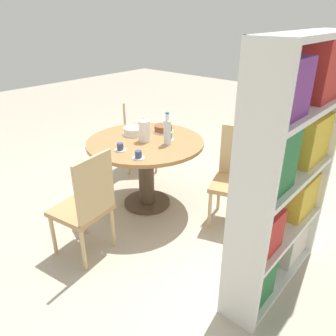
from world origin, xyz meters
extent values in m
plane|color=#B2A893|center=(0.00, 0.00, 0.00)|extent=(14.00, 14.00, 0.00)
cylinder|color=#473828|center=(0.00, 0.00, 0.01)|extent=(0.51, 0.51, 0.03)
cylinder|color=#473828|center=(0.00, 0.00, 0.37)|extent=(0.17, 0.17, 0.68)
cylinder|color=#9E7042|center=(0.00, 0.00, 0.73)|extent=(1.20, 1.20, 0.04)
cylinder|color=tan|center=(0.78, -0.06, 0.20)|extent=(0.03, 0.03, 0.40)
cylinder|color=tan|center=(1.14, -0.01, 0.20)|extent=(0.03, 0.03, 0.40)
cylinder|color=tan|center=(0.73, 0.29, 0.20)|extent=(0.03, 0.03, 0.40)
cylinder|color=tan|center=(1.08, 0.35, 0.20)|extent=(0.03, 0.03, 0.40)
cube|color=tan|center=(0.93, 0.14, 0.42)|extent=(0.48, 0.48, 0.04)
cube|color=tan|center=(0.90, 0.34, 0.70)|extent=(0.40, 0.09, 0.51)
cylinder|color=tan|center=(-0.08, 0.78, 0.20)|extent=(0.03, 0.03, 0.40)
cylinder|color=tan|center=(-0.19, 1.12, 0.20)|extent=(0.03, 0.03, 0.40)
cylinder|color=tan|center=(-0.42, 0.66, 0.20)|extent=(0.03, 0.03, 0.40)
cylinder|color=tan|center=(-0.53, 1.00, 0.20)|extent=(0.03, 0.03, 0.40)
cube|color=tan|center=(-0.31, 0.89, 0.42)|extent=(0.53, 0.53, 0.04)
cube|color=tan|center=(-0.49, 0.83, 0.70)|extent=(0.15, 0.39, 0.51)
cylinder|color=tan|center=(-0.64, -0.46, 0.20)|extent=(0.03, 0.03, 0.40)
cylinder|color=tan|center=(-0.87, -0.73, 0.20)|extent=(0.03, 0.03, 0.40)
cylinder|color=tan|center=(-0.37, -0.69, 0.20)|extent=(0.03, 0.03, 0.40)
cylinder|color=tan|center=(-0.60, -0.96, 0.20)|extent=(0.03, 0.03, 0.40)
cube|color=tan|center=(-0.62, -0.71, 0.42)|extent=(0.59, 0.59, 0.04)
cube|color=tan|center=(-0.47, -0.84, 0.70)|extent=(0.28, 0.32, 0.51)
cube|color=silver|center=(0.71, 1.55, 0.92)|extent=(0.04, 0.28, 1.83)
cube|color=silver|center=(-0.34, 1.55, 0.92)|extent=(0.04, 0.28, 1.83)
cube|color=silver|center=(0.18, 1.42, 0.92)|extent=(1.09, 0.02, 1.83)
cube|color=silver|center=(0.18, 1.55, 0.02)|extent=(1.02, 0.27, 0.04)
cube|color=silver|center=(0.18, 1.55, 0.46)|extent=(1.02, 0.27, 0.04)
cube|color=silver|center=(0.18, 1.55, 0.92)|extent=(1.02, 0.27, 0.04)
cube|color=silver|center=(0.18, 1.55, 1.38)|extent=(1.02, 0.27, 0.04)
cube|color=silver|center=(0.18, 1.55, 1.82)|extent=(1.02, 0.27, 0.04)
cube|color=#28703D|center=(0.51, 1.54, 0.19)|extent=(0.37, 0.21, 0.30)
cube|color=beige|center=(-0.14, 1.54, 0.23)|extent=(0.37, 0.21, 0.39)
cube|color=#B72D28|center=(0.51, 1.54, 0.62)|extent=(0.37, 0.21, 0.28)
cube|color=gold|center=(-0.14, 1.54, 0.63)|extent=(0.37, 0.21, 0.31)
cube|color=#28703D|center=(0.50, 1.54, 1.12)|extent=(0.39, 0.21, 0.38)
cube|color=gold|center=(-0.13, 1.54, 1.10)|extent=(0.39, 0.21, 0.34)
cube|color=#703384|center=(0.49, 1.54, 1.56)|extent=(0.40, 0.21, 0.33)
cube|color=#B72D28|center=(-0.12, 1.54, 1.59)|extent=(0.40, 0.21, 0.39)
cylinder|color=white|center=(0.01, 0.00, 0.85)|extent=(0.12, 0.12, 0.21)
cone|color=white|center=(0.01, 0.00, 0.97)|extent=(0.11, 0.11, 0.02)
sphere|color=white|center=(0.01, 0.00, 0.99)|extent=(0.02, 0.02, 0.02)
cylinder|color=silver|center=(-0.07, 0.24, 0.87)|extent=(0.07, 0.07, 0.24)
cylinder|color=silver|center=(-0.07, 0.24, 1.02)|extent=(0.03, 0.03, 0.07)
cylinder|color=#2D5184|center=(-0.07, 0.24, 1.06)|extent=(0.04, 0.04, 0.01)
cylinder|color=white|center=(-0.07, -0.23, 0.75)|extent=(0.26, 0.26, 0.01)
cylinder|color=silver|center=(-0.07, -0.23, 0.79)|extent=(0.23, 0.23, 0.06)
cylinder|color=white|center=(-0.33, -0.04, 0.75)|extent=(0.22, 0.22, 0.01)
cylinder|color=brown|center=(-0.33, -0.04, 0.79)|extent=(0.19, 0.19, 0.06)
cylinder|color=silver|center=(0.34, 0.01, 0.75)|extent=(0.11, 0.11, 0.01)
cylinder|color=#334775|center=(0.34, 0.01, 0.79)|extent=(0.06, 0.06, 0.06)
cylinder|color=silver|center=(-0.18, 0.17, 0.75)|extent=(0.11, 0.11, 0.01)
cylinder|color=#334775|center=(-0.18, 0.17, 0.79)|extent=(0.06, 0.06, 0.06)
cylinder|color=silver|center=(0.36, 0.27, 0.75)|extent=(0.11, 0.11, 0.01)
cylinder|color=#334775|center=(0.36, 0.27, 0.79)|extent=(0.06, 0.06, 0.06)
camera|label=1|loc=(2.22, 2.24, 1.93)|focal=35.00mm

